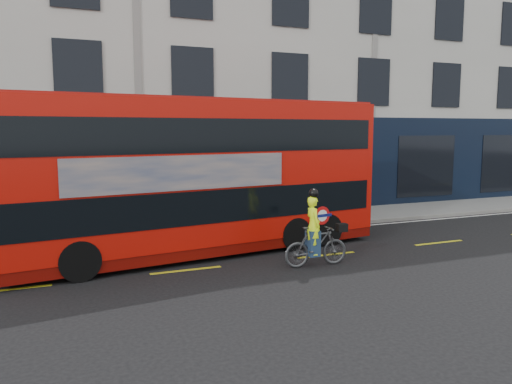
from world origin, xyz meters
TOP-DOWN VIEW (x-y plane):
  - ground at (0.00, 0.00)m, footprint 120.00×120.00m
  - pavement at (0.00, 6.50)m, footprint 60.00×3.00m
  - kerb at (0.00, 5.00)m, footprint 60.00×0.12m
  - building_terrace at (0.00, 12.94)m, footprint 50.00×10.07m
  - road_edge_line at (0.00, 4.70)m, footprint 58.00×0.10m
  - lane_dashes at (0.00, 1.50)m, footprint 58.00×0.12m
  - bus at (0.85, 3.10)m, footprint 10.90×3.80m
  - cyclist at (3.16, 0.62)m, footprint 1.76×0.57m

SIDE VIEW (x-z plane):
  - ground at x=0.00m, z-range 0.00..0.00m
  - road_edge_line at x=0.00m, z-range 0.00..0.01m
  - lane_dashes at x=0.00m, z-range 0.00..0.01m
  - pavement at x=0.00m, z-range 0.00..0.12m
  - kerb at x=0.00m, z-range 0.00..0.13m
  - cyclist at x=3.16m, z-range -0.34..1.68m
  - bus at x=0.85m, z-range 0.05..4.36m
  - building_terrace at x=0.00m, z-range -0.01..14.99m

